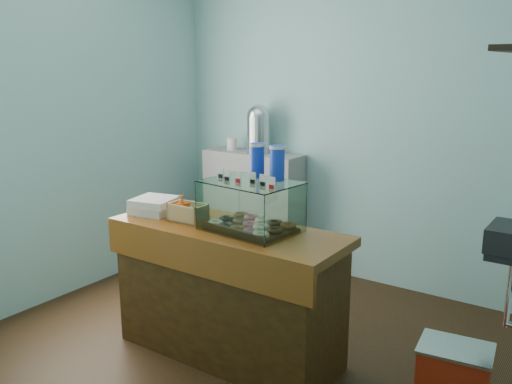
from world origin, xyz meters
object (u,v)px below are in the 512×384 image
Objects in this scene: display_case at (254,203)px; coffee_urn at (259,128)px; red_cooler at (454,375)px; counter at (228,291)px.

display_case is 1.83m from coffee_urn.
display_case is 1.35× the size of coffee_urn.
coffee_urn is 1.05× the size of red_cooler.
display_case is at bearing -56.42° from coffee_urn.
coffee_urn is (-0.83, 1.57, 0.88)m from counter.
counter is at bearing -62.17° from coffee_urn.
counter is 1.99m from coffee_urn.
coffee_urn reaches higher than display_case.
display_case is at bearing 22.00° from counter.
display_case reaches higher than red_cooler.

